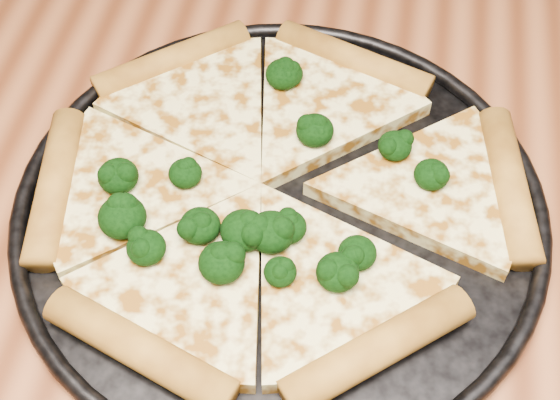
# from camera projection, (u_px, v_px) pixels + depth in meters

# --- Properties ---
(dining_table) EXTENTS (1.20, 0.90, 0.75)m
(dining_table) POSITION_uv_depth(u_px,v_px,m) (427.00, 346.00, 0.58)
(dining_table) COLOR #97522E
(dining_table) RESTS_ON ground
(pizza_pan) EXTENTS (0.36, 0.36, 0.02)m
(pizza_pan) POSITION_uv_depth(u_px,v_px,m) (280.00, 207.00, 0.53)
(pizza_pan) COLOR black
(pizza_pan) RESTS_ON dining_table
(pizza) EXTENTS (0.35, 0.33, 0.02)m
(pizza) POSITION_uv_depth(u_px,v_px,m) (268.00, 185.00, 0.53)
(pizza) COLOR #F7EB97
(pizza) RESTS_ON pizza_pan
(broccoli_florets) EXTENTS (0.23, 0.20, 0.02)m
(broccoli_florets) POSITION_uv_depth(u_px,v_px,m) (253.00, 200.00, 0.51)
(broccoli_florets) COLOR black
(broccoli_florets) RESTS_ON pizza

